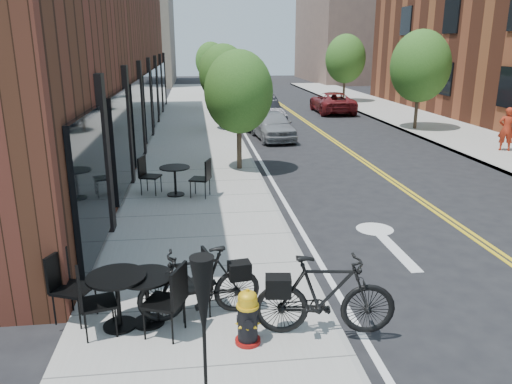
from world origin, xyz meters
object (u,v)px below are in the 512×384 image
bistro_set_a (147,292)px  parked_car_a (273,125)px  parked_car_far (332,102)px  bicycle_left (200,283)px  pedestrian (507,129)px  parked_car_b (259,112)px  fire_hydrant (248,318)px  bistro_set_c (175,177)px  patio_umbrella (203,312)px  parked_car_c (238,92)px  bicycle_right (325,295)px  bistro_set_b (118,293)px

bistro_set_a → parked_car_a: parked_car_a is taller
parked_car_a → parked_car_far: parked_car_a is taller
bicycle_left → pedestrian: (11.83, 10.86, 0.28)m
parked_car_a → parked_car_b: parked_car_b is taller
bistro_set_a → pedestrian: 16.69m
fire_hydrant → bistro_set_c: bearing=105.8°
bicycle_left → parked_car_a: 15.29m
patio_umbrella → bicycle_left: bearing=90.8°
parked_car_c → patio_umbrella: bearing=-88.4°
fire_hydrant → parked_car_a: (2.78, 15.66, 0.13)m
fire_hydrant → parked_car_c: (2.48, 29.61, 0.27)m
fire_hydrant → bicycle_right: size_ratio=0.41×
bistro_set_c → parked_car_b: parked_car_b is taller
bicycle_left → bicycle_right: 1.86m
bicycle_right → pedestrian: pedestrian is taller
bistro_set_b → parked_car_far: (9.56, 23.30, -0.02)m
fire_hydrant → patio_umbrella: (-0.60, -1.66, 1.08)m
fire_hydrant → bicycle_right: (1.10, 0.10, 0.21)m
bistro_set_a → parked_car_far: (9.15, 23.26, 0.01)m
patio_umbrella → parked_car_b: bearing=81.2°
parked_car_far → pedestrian: pedestrian is taller
patio_umbrella → parked_car_c: (3.08, 31.27, -0.81)m
parked_car_far → bicycle_left: bearing=71.5°
fire_hydrant → bicycle_left: (-0.63, 0.76, 0.17)m
bicycle_right → parked_car_c: parked_car_c is taller
bicycle_right → parked_car_far: size_ratio=0.44×
bistro_set_a → bistro_set_b: bearing=170.5°
parked_car_far → pedestrian: bearing=107.0°
fire_hydrant → parked_car_c: size_ratio=0.15×
bicycle_left → bistro_set_c: (-0.57, 6.43, -0.04)m
bistro_set_a → bistro_set_c: (0.19, 6.51, 0.01)m
bistro_set_b → fire_hydrant: bearing=3.1°
bicycle_right → parked_car_far: bearing=-8.4°
bistro_set_c → pedestrian: pedestrian is taller
bicycle_right → bistro_set_c: bicycle_right is taller
pedestrian → bistro_set_c: bearing=42.5°
bicycle_left → bistro_set_a: bearing=-92.0°
bistro_set_a → parked_car_a: size_ratio=0.51×
pedestrian → parked_car_a: bearing=-2.8°
parked_car_a → bicycle_right: bearing=-100.8°
fire_hydrant → bicycle_left: bearing=136.1°
fire_hydrant → pedestrian: 16.15m
bistro_set_a → parked_car_c: parked_car_c is taller
patio_umbrella → parked_car_c: 31.43m
patio_umbrella → pedestrian: bearing=48.4°
bicycle_right → pedestrian: bearing=-34.0°
parked_car_a → pedestrian: pedestrian is taller
fire_hydrant → bistro_set_c: (-1.20, 7.19, 0.13)m
parked_car_c → parked_car_b: bearing=-82.3°
bicycle_left → bistro_set_a: 0.77m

